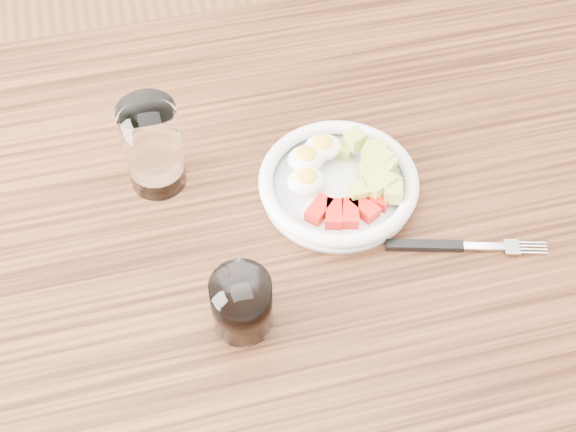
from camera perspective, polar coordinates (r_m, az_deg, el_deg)
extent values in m
cube|color=brown|center=(1.71, 19.11, 4.38)|extent=(0.07, 0.07, 0.73)
cube|color=#5A3118|center=(1.01, 0.69, -2.02)|extent=(1.50, 0.90, 0.04)
cylinder|color=white|center=(1.03, 3.58, 1.96)|extent=(0.20, 0.20, 0.01)
torus|color=white|center=(1.02, 3.62, 2.48)|extent=(0.21, 0.21, 0.02)
cube|color=red|center=(0.99, 2.22, 0.45)|extent=(0.04, 0.04, 0.02)
cube|color=red|center=(0.99, 3.31, 0.15)|extent=(0.03, 0.04, 0.02)
cube|color=red|center=(0.99, 4.44, 0.19)|extent=(0.03, 0.04, 0.02)
cube|color=red|center=(1.00, 5.45, 0.57)|extent=(0.04, 0.04, 0.02)
cube|color=red|center=(1.01, 6.17, 1.22)|extent=(0.04, 0.04, 0.02)
ellipsoid|color=white|center=(1.03, 1.31, 4.07)|extent=(0.05, 0.04, 0.03)
ellipsoid|color=yellow|center=(1.02, 1.32, 4.46)|extent=(0.03, 0.03, 0.01)
ellipsoid|color=white|center=(1.05, 2.47, 4.89)|extent=(0.05, 0.04, 0.03)
ellipsoid|color=yellow|center=(1.04, 2.49, 5.28)|extent=(0.03, 0.03, 0.01)
ellipsoid|color=white|center=(1.01, 1.30, 2.47)|extent=(0.05, 0.04, 0.03)
ellipsoid|color=yellow|center=(1.00, 1.31, 2.86)|extent=(0.03, 0.03, 0.01)
cube|color=#B6BA47|center=(1.02, 6.09, 2.82)|extent=(0.03, 0.03, 0.02)
cube|color=#B6BA47|center=(1.04, 5.61, 3.51)|extent=(0.02, 0.02, 0.02)
cube|color=#B6BA47|center=(1.02, 6.12, 3.70)|extent=(0.03, 0.03, 0.02)
cube|color=#B6BA47|center=(1.00, 4.98, 1.65)|extent=(0.02, 0.02, 0.02)
cube|color=#B6BA47|center=(1.02, 6.70, 4.00)|extent=(0.03, 0.03, 0.02)
cube|color=#B6BA47|center=(1.04, 4.81, 5.47)|extent=(0.03, 0.03, 0.02)
cube|color=#B6BA47|center=(1.01, 6.91, 2.38)|extent=(0.03, 0.03, 0.02)
cube|color=#B6BA47|center=(1.01, 6.12, 1.77)|extent=(0.03, 0.03, 0.02)
cube|color=#B6BA47|center=(1.00, 7.52, 1.64)|extent=(0.03, 0.03, 0.02)
cube|color=#B6BA47|center=(1.00, 7.21, 1.96)|extent=(0.02, 0.02, 0.02)
cube|color=#B6BA47|center=(1.06, 4.03, 4.65)|extent=(0.03, 0.03, 0.02)
cube|color=#B6BA47|center=(1.03, 6.37, 4.56)|extent=(0.03, 0.03, 0.02)
cube|color=#B6BA47|center=(1.03, 5.74, 3.03)|extent=(0.02, 0.02, 0.02)
cube|color=#B6BA47|center=(1.02, 6.94, 3.53)|extent=(0.02, 0.02, 0.02)
cube|color=#B6BA47|center=(1.00, 6.37, 2.00)|extent=(0.02, 0.02, 0.02)
cube|color=#B6BA47|center=(1.05, 5.93, 4.09)|extent=(0.02, 0.02, 0.02)
cube|color=#B6BA47|center=(1.01, 7.33, 2.29)|extent=(0.03, 0.03, 0.02)
cube|color=#B6BA47|center=(1.02, 6.97, 3.52)|extent=(0.03, 0.03, 0.02)
cube|color=#B6BA47|center=(1.04, 5.93, 4.62)|extent=(0.03, 0.03, 0.02)
cube|color=black|center=(1.00, 9.67, -2.08)|extent=(0.10, 0.04, 0.01)
cube|color=silver|center=(1.01, 13.88, -2.13)|extent=(0.06, 0.02, 0.00)
cube|color=silver|center=(1.02, 15.64, -2.14)|extent=(0.02, 0.03, 0.00)
cylinder|color=silver|center=(1.02, 17.11, -2.51)|extent=(0.03, 0.01, 0.00)
cylinder|color=silver|center=(1.02, 17.06, -2.28)|extent=(0.03, 0.01, 0.00)
cylinder|color=silver|center=(1.03, 17.02, -2.05)|extent=(0.03, 0.01, 0.00)
cylinder|color=silver|center=(1.03, 16.98, -1.82)|extent=(0.03, 0.01, 0.00)
cylinder|color=white|center=(1.01, -9.60, 4.90)|extent=(0.07, 0.07, 0.13)
cylinder|color=white|center=(0.90, -3.31, -6.24)|extent=(0.07, 0.07, 0.08)
cylinder|color=black|center=(0.90, -3.31, -6.30)|extent=(0.06, 0.06, 0.07)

